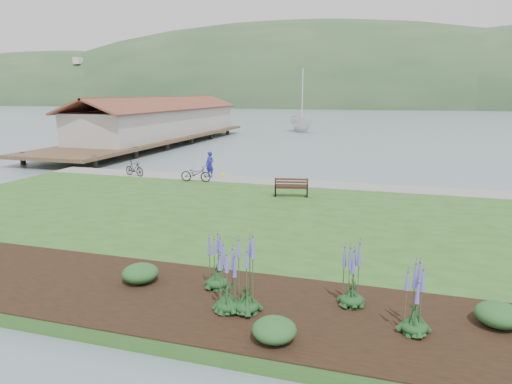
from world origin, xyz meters
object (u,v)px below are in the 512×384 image
person (210,162)px  sailboat (302,132)px  park_bench (291,187)px  bicycle_a (196,174)px

person → sailboat: (-2.02, 40.51, -1.41)m
park_bench → bicycle_a: (-6.68, 2.39, -0.03)m
bicycle_a → park_bench: bearing=-115.3°
bicycle_a → sailboat: size_ratio=0.07×
park_bench → person: size_ratio=0.92×
person → bicycle_a: (-0.33, -1.53, -0.50)m
park_bench → sailboat: (-8.37, 44.43, -0.94)m
park_bench → person: person is taller
park_bench → person: bearing=136.7°
person → sailboat: sailboat is taller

